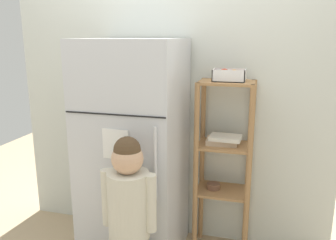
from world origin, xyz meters
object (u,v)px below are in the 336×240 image
(refrigerator, at_px, (135,152))
(pantry_shelf_unit, at_px, (224,155))
(child_standing, at_px, (129,204))
(fruit_bin, at_px, (229,76))

(refrigerator, height_order, pantry_shelf_unit, refrigerator)
(refrigerator, distance_m, pantry_shelf_unit, 0.63)
(child_standing, height_order, pantry_shelf_unit, pantry_shelf_unit)
(fruit_bin, bearing_deg, child_standing, -127.95)
(refrigerator, height_order, child_standing, refrigerator)
(child_standing, bearing_deg, refrigerator, 106.48)
(pantry_shelf_unit, relative_size, fruit_bin, 5.99)
(child_standing, height_order, fruit_bin, fruit_bin)
(pantry_shelf_unit, xyz_separation_m, fruit_bin, (0.02, -0.01, 0.57))
(refrigerator, xyz_separation_m, pantry_shelf_unit, (0.61, 0.18, -0.03))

